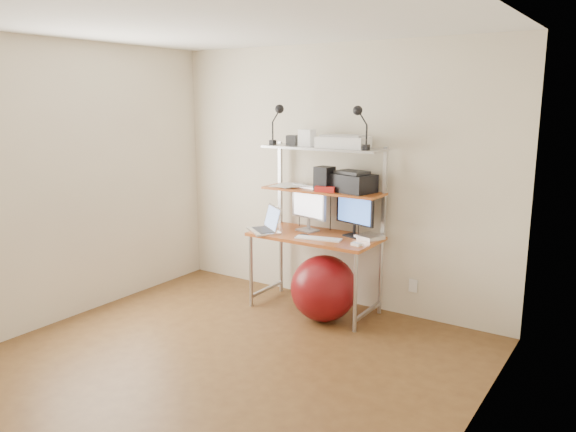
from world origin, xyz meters
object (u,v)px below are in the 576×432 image
object	(u,v)px
monitor_black	(355,213)
printer	(352,182)
exercise_ball	(324,288)
laptop	(268,226)
monitor_silver	(309,205)

from	to	relation	value
monitor_black	printer	world-z (taller)	printer
monitor_black	printer	bearing A→B (deg)	-178.73
monitor_black	printer	distance (m)	0.28
exercise_ball	laptop	bearing A→B (deg)	175.96
monitor_silver	printer	size ratio (longest dim) A/B	1.03
monitor_black	exercise_ball	world-z (taller)	monitor_black
monitor_black	printer	size ratio (longest dim) A/B	0.97
monitor_silver	monitor_black	distance (m)	0.47
monitor_silver	exercise_ball	world-z (taller)	monitor_silver
monitor_silver	exercise_ball	bearing A→B (deg)	-26.40
laptop	exercise_ball	size ratio (longest dim) A/B	0.74
laptop	printer	size ratio (longest dim) A/B	0.98
exercise_ball	monitor_silver	bearing A→B (deg)	139.88
monitor_silver	exercise_ball	distance (m)	0.82
monitor_black	laptop	xyz separation A→B (m)	(-0.78, -0.28, -0.17)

